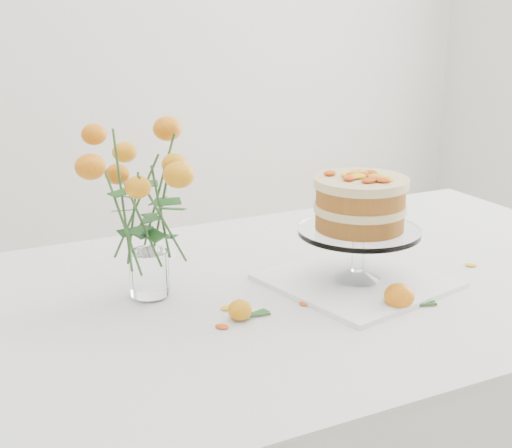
% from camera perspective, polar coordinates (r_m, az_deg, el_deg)
% --- Properties ---
extents(table, '(1.43, 0.93, 0.76)m').
position_cam_1_polar(table, '(1.51, 5.97, -7.10)').
color(table, tan).
rests_on(table, ground).
extents(napkin, '(0.37, 0.37, 0.01)m').
position_cam_1_polar(napkin, '(1.45, 8.06, -4.52)').
color(napkin, white).
rests_on(napkin, table).
extents(cake_stand, '(0.24, 0.24, 0.22)m').
position_cam_1_polar(cake_stand, '(1.40, 8.31, 1.21)').
color(cake_stand, white).
rests_on(cake_stand, napkin).
extents(rose_vase, '(0.27, 0.27, 0.37)m').
position_cam_1_polar(rose_vase, '(1.32, -8.86, 2.98)').
color(rose_vase, white).
rests_on(rose_vase, table).
extents(loose_rose_near, '(0.08, 0.04, 0.04)m').
position_cam_1_polar(loose_rose_near, '(1.27, -1.28, -6.91)').
color(loose_rose_near, orange).
rests_on(loose_rose_near, table).
extents(loose_rose_far, '(0.10, 0.06, 0.05)m').
position_cam_1_polar(loose_rose_far, '(1.34, 11.40, -5.69)').
color(loose_rose_far, '#CB5209').
rests_on(loose_rose_far, table).
extents(stray_petal_a, '(0.03, 0.02, 0.00)m').
position_cam_1_polar(stray_petal_a, '(1.34, 4.00, -6.40)').
color(stray_petal_a, yellow).
rests_on(stray_petal_a, table).
extents(stray_petal_b, '(0.03, 0.02, 0.00)m').
position_cam_1_polar(stray_petal_b, '(1.36, 8.52, -6.19)').
color(stray_petal_b, yellow).
rests_on(stray_petal_b, table).
extents(stray_petal_c, '(0.03, 0.02, 0.00)m').
position_cam_1_polar(stray_petal_c, '(1.35, 10.89, -6.45)').
color(stray_petal_c, yellow).
rests_on(stray_petal_c, table).
extents(stray_petal_d, '(0.03, 0.02, 0.00)m').
position_cam_1_polar(stray_petal_d, '(1.32, -2.38, -6.71)').
color(stray_petal_d, yellow).
rests_on(stray_petal_d, table).
extents(stray_petal_e, '(0.03, 0.02, 0.00)m').
position_cam_1_polar(stray_petal_e, '(1.25, -2.75, -8.21)').
color(stray_petal_e, yellow).
rests_on(stray_petal_e, table).
extents(stray_petal_f, '(0.03, 0.02, 0.00)m').
position_cam_1_polar(stray_petal_f, '(1.59, 16.79, -3.17)').
color(stray_petal_f, yellow).
rests_on(stray_petal_f, table).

